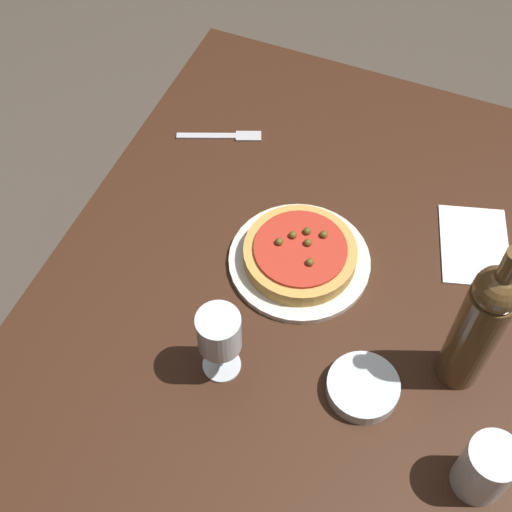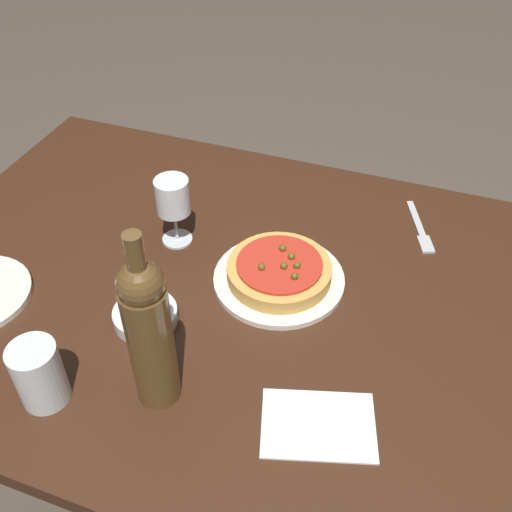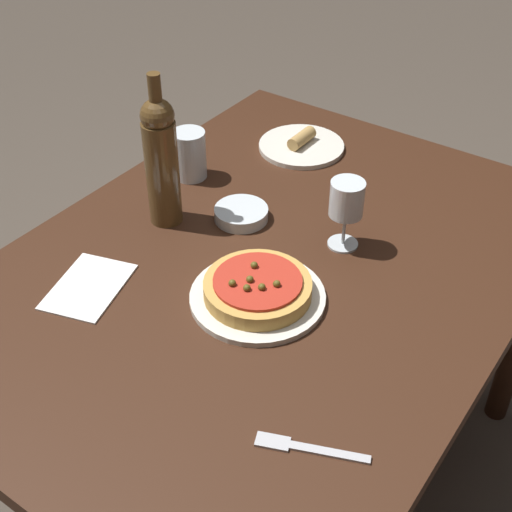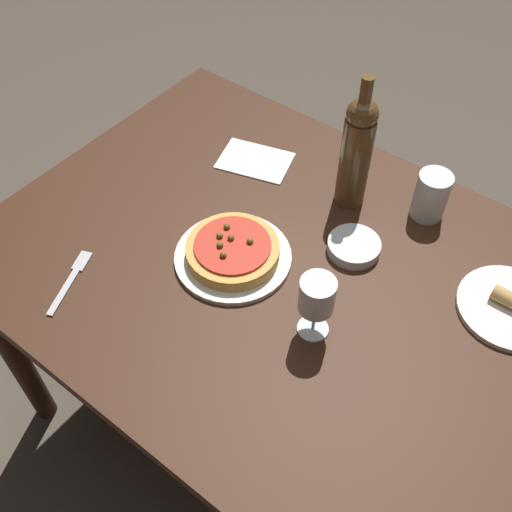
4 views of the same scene
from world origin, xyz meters
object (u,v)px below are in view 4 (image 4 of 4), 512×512
(wine_bottle, at_px, (356,150))
(pizza, at_px, (233,250))
(fork, at_px, (72,278))
(side_plate, at_px, (510,307))
(water_cup, at_px, (431,196))
(dinner_plate, at_px, (233,257))
(dining_table, at_px, (282,293))
(wine_glass, at_px, (317,297))
(side_bowl, at_px, (354,247))

(wine_bottle, bearing_deg, pizza, 72.24)
(wine_bottle, bearing_deg, fork, 59.19)
(pizza, bearing_deg, fork, 46.82)
(wine_bottle, relative_size, side_plate, 1.57)
(pizza, height_order, water_cup, water_cup)
(dinner_plate, xyz_separation_m, fork, (0.23, 0.25, -0.00))
(dining_table, relative_size, dinner_plate, 5.08)
(wine_glass, height_order, water_cup, wine_glass)
(side_bowl, bearing_deg, wine_glass, 101.29)
(dinner_plate, relative_size, fork, 1.51)
(pizza, bearing_deg, water_cup, -125.23)
(dining_table, distance_m, water_cup, 0.40)
(dining_table, distance_m, dinner_plate, 0.15)
(side_plate, bearing_deg, wine_bottle, -9.71)
(pizza, distance_m, water_cup, 0.46)
(wine_glass, relative_size, side_plate, 0.71)
(water_cup, bearing_deg, fork, 51.39)
(wine_glass, distance_m, side_bowl, 0.25)
(dinner_plate, xyz_separation_m, wine_bottle, (-0.10, -0.31, 0.14))
(water_cup, bearing_deg, wine_bottle, 22.31)
(wine_glass, distance_m, water_cup, 0.43)
(dining_table, xyz_separation_m, side_bowl, (-0.09, -0.13, 0.10))
(dining_table, height_order, water_cup, water_cup)
(dinner_plate, bearing_deg, wine_bottle, -107.73)
(wine_glass, bearing_deg, side_plate, -135.57)
(pizza, xyz_separation_m, wine_bottle, (-0.10, -0.31, 0.12))
(pizza, distance_m, wine_glass, 0.25)
(pizza, height_order, side_bowl, pizza)
(water_cup, bearing_deg, side_bowl, 69.82)
(wine_bottle, xyz_separation_m, fork, (0.33, 0.56, -0.15))
(wine_glass, xyz_separation_m, fork, (0.47, 0.20, -0.10))
(dining_table, relative_size, wine_bottle, 3.88)
(wine_glass, relative_size, side_bowl, 1.29)
(dinner_plate, xyz_separation_m, water_cup, (-0.27, -0.38, 0.05))
(side_bowl, height_order, fork, side_bowl)
(water_cup, height_order, side_bowl, water_cup)
(wine_bottle, height_order, side_plate, wine_bottle)
(side_plate, bearing_deg, wine_glass, 44.43)
(dinner_plate, xyz_separation_m, wine_glass, (-0.24, 0.05, 0.10))
(pizza, relative_size, side_bowl, 1.73)
(wine_bottle, xyz_separation_m, side_bowl, (-0.09, 0.13, -0.14))
(dinner_plate, bearing_deg, fork, 46.80)
(water_cup, height_order, fork, water_cup)
(wine_bottle, relative_size, fork, 1.97)
(dining_table, height_order, pizza, pizza)
(dinner_plate, relative_size, water_cup, 2.21)
(wine_glass, bearing_deg, side_bowl, -78.71)
(wine_bottle, relative_size, side_bowl, 2.86)
(dinner_plate, relative_size, side_plate, 1.20)
(pizza, bearing_deg, wine_bottle, -107.76)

